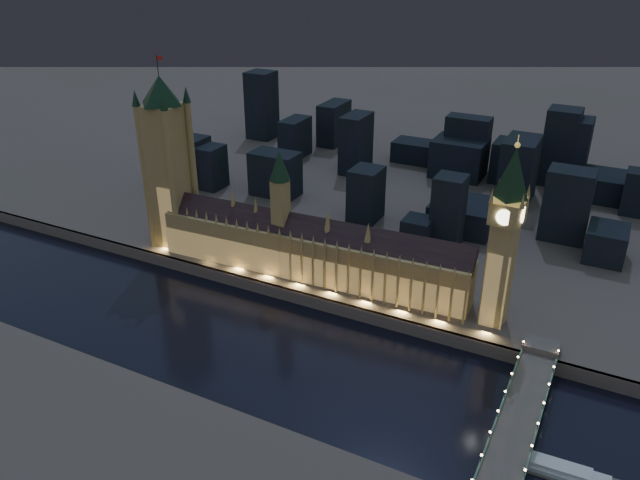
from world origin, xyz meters
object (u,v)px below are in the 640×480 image
at_px(westminster_bridge, 521,414).
at_px(river_boat, 557,469).
at_px(victoria_tower, 168,155).
at_px(palace_of_westminster, 308,249).
at_px(elizabeth_tower, 506,224).

distance_m(westminster_bridge, river_boat, 29.61).
height_order(victoria_tower, river_boat, victoria_tower).
height_order(palace_of_westminster, elizabeth_tower, elizabeth_tower).
distance_m(palace_of_westminster, westminster_bridge, 158.70).
height_order(westminster_bridge, river_boat, westminster_bridge).
bearing_deg(victoria_tower, river_boat, -18.16).
relative_size(palace_of_westminster, victoria_tower, 1.60).
height_order(elizabeth_tower, river_boat, elizabeth_tower).
height_order(palace_of_westminster, victoria_tower, victoria_tower).
bearing_deg(westminster_bridge, river_boat, -48.42).
xyz_separation_m(palace_of_westminster, river_boat, (162.67, -87.10, -24.81)).
distance_m(palace_of_westminster, elizabeth_tower, 121.48).
bearing_deg(river_boat, victoria_tower, 161.84).
distance_m(elizabeth_tower, westminster_bridge, 93.89).
bearing_deg(victoria_tower, palace_of_westminster, -0.10).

